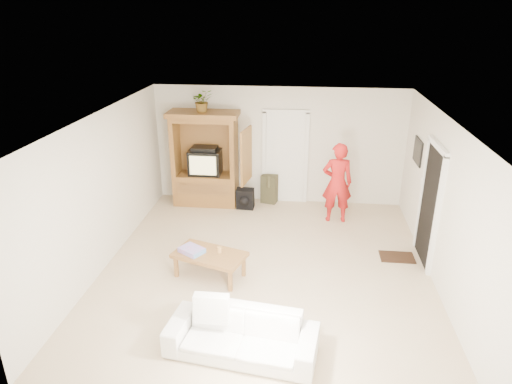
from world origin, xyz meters
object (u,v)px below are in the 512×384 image
Objects in this scene: armoire at (206,165)px; man at (337,183)px; sofa at (242,335)px; coffee_table at (210,256)px.

armoire reaches higher than man.
man is at bearing 79.19° from sofa.
coffee_table is (-0.78, 1.74, 0.09)m from sofa.
armoire is at bearing 120.76° from coffee_table.
sofa is at bearing -72.98° from armoire.
armoire reaches higher than sofa.
armoire is 3.15m from coffee_table.
coffee_table is at bearing 44.46° from man.
sofa is (-1.38, -4.14, -0.56)m from man.
man is at bearing 66.13° from coffee_table.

